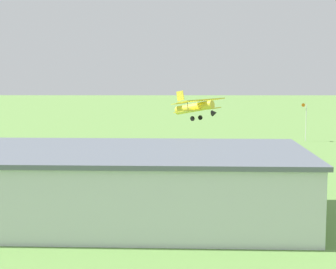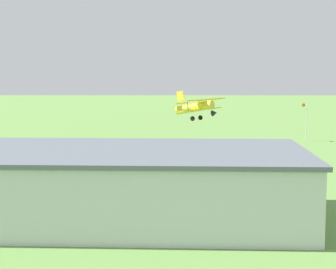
{
  "view_description": "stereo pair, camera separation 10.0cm",
  "coord_description": "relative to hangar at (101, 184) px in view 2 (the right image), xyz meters",
  "views": [
    {
      "loc": [
        -4.63,
        82.01,
        11.96
      ],
      "look_at": [
        -4.02,
        17.06,
        4.58
      ],
      "focal_mm": 59.33,
      "sensor_mm": 36.0,
      "label": 1
    },
    {
      "loc": [
        -4.73,
        82.01,
        11.96
      ],
      "look_at": [
        -4.02,
        17.06,
        4.58
      ],
      "focal_mm": 59.33,
      "sensor_mm": 36.0,
      "label": 2
    }
  ],
  "objects": [
    {
      "name": "person_crossing_taxiway",
      "position": [
        -17.05,
        -8.55,
        -1.99
      ],
      "size": [
        0.53,
        0.53,
        1.75
      ],
      "color": "#33723F",
      "rests_on": "ground_plane"
    },
    {
      "name": "person_beside_truck",
      "position": [
        -17.32,
        -14.18,
        -2.1
      ],
      "size": [
        0.49,
        0.49,
        1.55
      ],
      "color": "#B23333",
      "rests_on": "ground_plane"
    },
    {
      "name": "hangar",
      "position": [
        0.0,
        0.0,
        0.0
      ],
      "size": [
        33.62,
        16.37,
        5.73
      ],
      "color": "silver",
      "rests_on": "ground_plane"
    },
    {
      "name": "biplane",
      "position": [
        -8.92,
        -30.01,
        4.38
      ],
      "size": [
        7.52,
        8.74,
        3.98
      ],
      "color": "yellow"
    },
    {
      "name": "ground_plane",
      "position": [
        -1.18,
        -37.88,
        -2.87
      ],
      "size": [
        400.0,
        400.0,
        0.0
      ],
      "primitive_type": "plane",
      "color": "#608C42"
    },
    {
      "name": "windsock",
      "position": [
        -28.09,
        -51.11,
        2.92
      ],
      "size": [
        1.07,
        1.31,
        6.6
      ],
      "color": "silver",
      "rests_on": "ground_plane"
    }
  ]
}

